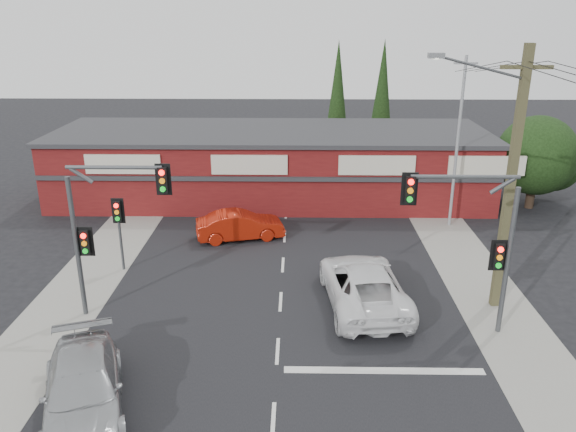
{
  "coord_description": "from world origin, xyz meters",
  "views": [
    {
      "loc": [
        0.65,
        -16.96,
        10.93
      ],
      "look_at": [
        0.3,
        3.0,
        3.71
      ],
      "focal_mm": 35.0,
      "sensor_mm": 36.0,
      "label": 1
    }
  ],
  "objects_px": {
    "silver_suv": "(83,389)",
    "red_sedan": "(240,225)",
    "utility_pole": "(508,174)",
    "shop_building": "(271,163)",
    "white_suv": "(363,284)"
  },
  "relations": [
    {
      "from": "silver_suv",
      "to": "red_sedan",
      "type": "distance_m",
      "value": 13.81
    },
    {
      "from": "silver_suv",
      "to": "utility_pole",
      "type": "relative_size",
      "value": 0.54
    },
    {
      "from": "silver_suv",
      "to": "shop_building",
      "type": "bearing_deg",
      "value": 58.79
    },
    {
      "from": "silver_suv",
      "to": "shop_building",
      "type": "distance_m",
      "value": 21.15
    },
    {
      "from": "silver_suv",
      "to": "white_suv",
      "type": "bearing_deg",
      "value": 18.11
    },
    {
      "from": "white_suv",
      "to": "red_sedan",
      "type": "relative_size",
      "value": 1.4
    },
    {
      "from": "shop_building",
      "to": "silver_suv",
      "type": "bearing_deg",
      "value": -102.21
    },
    {
      "from": "white_suv",
      "to": "red_sedan",
      "type": "xyz_separation_m",
      "value": [
        -5.55,
        6.82,
        -0.13
      ]
    },
    {
      "from": "red_sedan",
      "to": "shop_building",
      "type": "height_order",
      "value": "shop_building"
    },
    {
      "from": "white_suv",
      "to": "silver_suv",
      "type": "relative_size",
      "value": 1.15
    },
    {
      "from": "shop_building",
      "to": "utility_pole",
      "type": "height_order",
      "value": "utility_pole"
    },
    {
      "from": "red_sedan",
      "to": "shop_building",
      "type": "relative_size",
      "value": 0.16
    },
    {
      "from": "white_suv",
      "to": "silver_suv",
      "type": "height_order",
      "value": "white_suv"
    },
    {
      "from": "silver_suv",
      "to": "utility_pole",
      "type": "xyz_separation_m",
      "value": [
        13.82,
        6.63,
        4.61
      ]
    },
    {
      "from": "utility_pole",
      "to": "silver_suv",
      "type": "bearing_deg",
      "value": -154.37
    }
  ]
}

